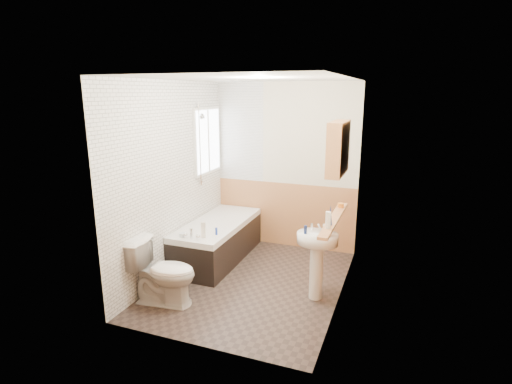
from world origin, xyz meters
TOP-DOWN VIEW (x-y plane):
  - floor at (0.00, 0.00)m, footprint 2.80×2.80m
  - ceiling at (0.00, 0.00)m, footprint 2.80×2.80m
  - wall_back at (0.00, 1.41)m, footprint 2.20×0.02m
  - wall_front at (0.00, -1.41)m, footprint 2.20×0.02m
  - wall_left at (-1.11, 0.00)m, footprint 0.02×2.80m
  - wall_right at (1.11, 0.00)m, footprint 0.02×2.80m
  - wainscot_right at (1.09, 0.00)m, footprint 0.01×2.80m
  - wainscot_front at (0.00, -1.39)m, footprint 2.20×0.01m
  - wainscot_back at (0.00, 1.39)m, footprint 2.20×0.01m
  - tile_cladding_left at (-1.09, 0.00)m, footprint 0.01×2.80m
  - tile_return_back at (-0.73, 1.39)m, footprint 0.75×0.01m
  - window at (-1.06, 0.95)m, footprint 0.03×0.79m
  - bathtub at (-0.73, 0.53)m, footprint 0.70×1.67m
  - shower_riser at (-1.04, 0.67)m, footprint 0.10×0.08m
  - toilet at (-0.76, -0.81)m, footprint 0.80×0.51m
  - sink at (0.84, -0.10)m, footprint 0.47×0.38m
  - pine_shelf at (1.04, -0.26)m, footprint 0.10×1.26m
  - medicine_cabinet at (1.01, -0.05)m, footprint 0.16×0.63m
  - foam_can at (1.04, -0.61)m, footprint 0.07×0.07m
  - green_bottle at (1.04, -0.50)m, footprint 0.04×0.04m
  - black_jar at (1.04, 0.18)m, footprint 0.09×0.09m
  - soap_bottle at (0.95, -0.14)m, footprint 0.12×0.20m
  - clear_bottle at (0.71, -0.17)m, footprint 0.04×0.04m
  - blue_gel at (-0.61, -0.12)m, footprint 0.07×0.06m
  - cream_jar at (-0.88, -0.18)m, footprint 0.11×0.11m
  - orange_bottle at (-0.51, 0.04)m, footprint 0.04×0.04m

SIDE VIEW (x-z plane):
  - floor at x=0.00m, z-range 0.00..0.00m
  - bathtub at x=-0.73m, z-range -0.06..0.64m
  - toilet at x=-0.76m, z-range 0.00..0.75m
  - wainscot_right at x=1.09m, z-range 0.00..1.00m
  - wainscot_front at x=0.00m, z-range 0.00..1.00m
  - wainscot_back at x=0.00m, z-range 0.00..1.00m
  - sink at x=0.84m, z-range 0.12..1.03m
  - cream_jar at x=-0.88m, z-range 0.56..0.61m
  - orange_bottle at x=-0.51m, z-range 0.56..0.65m
  - blue_gel at x=-0.61m, z-range 0.56..0.77m
  - soap_bottle at x=0.95m, z-range 0.80..0.89m
  - clear_bottle at x=0.71m, z-range 0.80..0.90m
  - pine_shelf at x=1.04m, z-range 1.02..1.05m
  - black_jar at x=1.04m, z-range 1.05..1.10m
  - foam_can at x=1.04m, z-range 1.05..1.22m
  - green_bottle at x=1.04m, z-range 1.05..1.26m
  - wall_back at x=0.00m, z-range 0.00..2.50m
  - wall_front at x=0.00m, z-range 0.00..2.50m
  - wall_left at x=-1.11m, z-range 0.00..2.50m
  - wall_right at x=1.11m, z-range 0.00..2.50m
  - tile_cladding_left at x=-1.09m, z-range 0.00..2.50m
  - window at x=-1.06m, z-range 1.15..2.15m
  - shower_riser at x=-1.04m, z-range 1.14..2.32m
  - tile_return_back at x=-0.73m, z-range 1.00..2.50m
  - medicine_cabinet at x=1.01m, z-range 1.49..2.06m
  - ceiling at x=0.00m, z-range 2.50..2.50m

